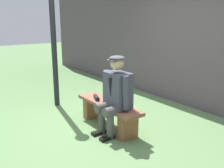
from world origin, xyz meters
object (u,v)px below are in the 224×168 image
seated_man (115,93)px  rolled_magazine (96,98)px  bench (108,111)px  lamp_post (53,24)px

seated_man → rolled_magazine: size_ratio=5.75×
bench → rolled_magazine: rolled_magazine is taller
bench → rolled_magazine: bearing=12.7°
rolled_magazine → bench: bearing=-167.3°
seated_man → lamp_post: (1.84, 0.19, 1.02)m
rolled_magazine → lamp_post: lamp_post is taller
seated_man → lamp_post: size_ratio=0.44×
bench → seated_man: seated_man is taller
bench → seated_man: (-0.26, 0.05, 0.39)m
lamp_post → rolled_magazine: bearing=-172.3°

